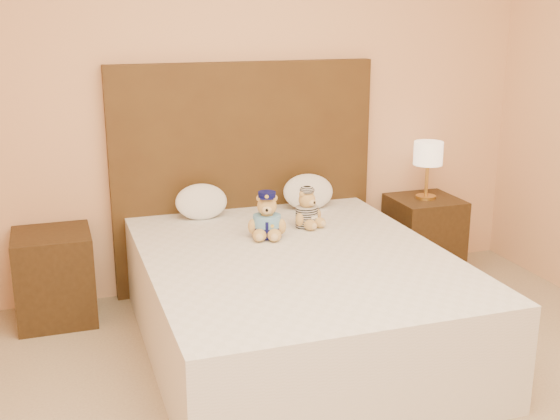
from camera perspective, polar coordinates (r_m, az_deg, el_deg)
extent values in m
cube|color=#E9AE7F|center=(4.59, -3.14, 10.12)|extent=(4.00, 0.04, 2.70)
cube|color=white|center=(3.94, 1.27, -9.07)|extent=(1.60, 2.00, 0.30)
cube|color=white|center=(3.83, 1.29, -5.34)|extent=(1.60, 2.00, 0.25)
cube|color=#463015|center=(4.66, -2.89, 2.71)|extent=(1.75, 0.08, 1.50)
cube|color=#372511|center=(4.43, -17.85, -5.19)|extent=(0.45, 0.45, 0.55)
cube|color=#372511|center=(5.07, 11.57, -2.06)|extent=(0.45, 0.45, 0.55)
cylinder|color=gold|center=(4.99, 11.76, 1.05)|extent=(0.14, 0.14, 0.02)
cylinder|color=gold|center=(4.96, 11.84, 2.50)|extent=(0.02, 0.02, 0.26)
cylinder|color=#FDE7C6|center=(4.92, 11.96, 4.54)|extent=(0.20, 0.20, 0.16)
ellipsoid|color=white|center=(4.43, -6.41, 0.82)|extent=(0.33, 0.21, 0.23)
ellipsoid|color=white|center=(4.63, 2.31, 1.63)|extent=(0.35, 0.22, 0.24)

